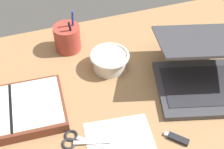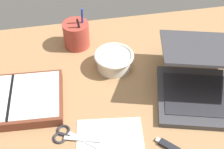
# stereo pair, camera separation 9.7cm
# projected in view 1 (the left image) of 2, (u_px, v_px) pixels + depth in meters

# --- Properties ---
(desk_top) EXTENTS (1.40, 1.00, 0.02)m
(desk_top) POSITION_uv_depth(u_px,v_px,m) (134.00, 110.00, 0.97)
(desk_top) COLOR #936D47
(desk_top) RESTS_ON ground
(laptop) EXTENTS (0.39, 0.41, 0.17)m
(laptop) POSITION_uv_depth(u_px,v_px,m) (207.00, 71.00, 1.00)
(laptop) COLOR #38383D
(laptop) RESTS_ON desk_top
(bowl) EXTENTS (0.14, 0.14, 0.06)m
(bowl) POSITION_uv_depth(u_px,v_px,m) (110.00, 60.00, 1.07)
(bowl) COLOR silver
(bowl) RESTS_ON desk_top
(pen_cup) EXTENTS (0.10, 0.10, 0.16)m
(pen_cup) POSITION_uv_depth(u_px,v_px,m) (67.00, 38.00, 1.14)
(pen_cup) COLOR #9E382D
(pen_cup) RESTS_ON desk_top
(planner) EXTENTS (0.33, 0.23, 0.04)m
(planner) POSITION_uv_depth(u_px,v_px,m) (12.00, 111.00, 0.93)
(planner) COLOR brown
(planner) RESTS_ON desk_top
(scissors) EXTENTS (0.14, 0.10, 0.01)m
(scissors) POSITION_uv_depth(u_px,v_px,m) (76.00, 140.00, 0.88)
(scissors) COLOR #B7B7BC
(scissors) RESTS_ON desk_top
(usb_drive) EXTENTS (0.06, 0.06, 0.01)m
(usb_drive) POSITION_uv_depth(u_px,v_px,m) (178.00, 139.00, 0.88)
(usb_drive) COLOR black
(usb_drive) RESTS_ON desk_top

